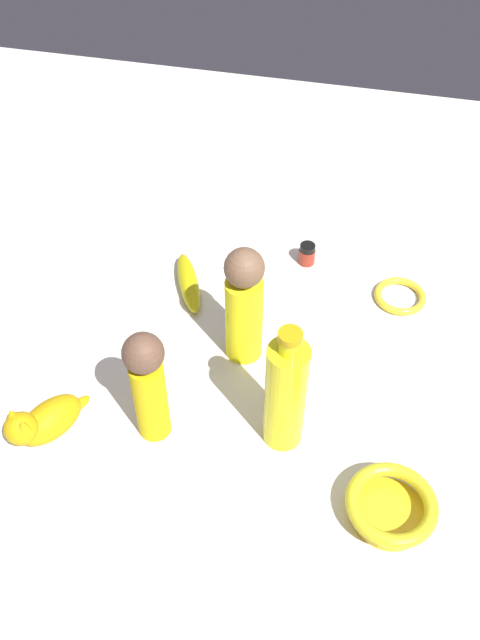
% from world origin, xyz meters
% --- Properties ---
extents(ground, '(2.00, 2.00, 0.00)m').
position_xyz_m(ground, '(0.00, 0.00, 0.00)').
color(ground, silver).
extents(bangle, '(0.10, 0.10, 0.01)m').
position_xyz_m(bangle, '(0.20, -0.27, 0.01)').
color(bangle, gold).
rests_on(bangle, ground).
extents(banana, '(0.16, 0.10, 0.04)m').
position_xyz_m(banana, '(0.13, 0.13, 0.02)').
color(banana, '#B9AE0E').
rests_on(banana, ground).
extents(person_figure_adult, '(0.06, 0.06, 0.22)m').
position_xyz_m(person_figure_adult, '(-0.19, 0.10, 0.12)').
color(person_figure_adult, '#DABF0D').
rests_on(person_figure_adult, ground).
extents(nail_polish_jar, '(0.03, 0.03, 0.04)m').
position_xyz_m(nail_polish_jar, '(0.26, -0.08, 0.02)').
color(nail_polish_jar, maroon).
rests_on(nail_polish_jar, ground).
extents(bottle_tall, '(0.06, 0.06, 0.25)m').
position_xyz_m(bottle_tall, '(-0.16, -0.11, 0.11)').
color(bottle_tall, yellow).
rests_on(bottle_tall, ground).
extents(cat_figurine, '(0.14, 0.11, 0.09)m').
position_xyz_m(cat_figurine, '(-0.25, 0.26, 0.04)').
color(cat_figurine, '#C8990C').
rests_on(cat_figurine, ground).
extents(person_figure_child, '(0.07, 0.07, 0.24)m').
position_xyz_m(person_figure_child, '(0.00, -0.01, 0.12)').
color(person_figure_child, yellow).
rests_on(person_figure_child, ground).
extents(bowl, '(0.14, 0.14, 0.04)m').
position_xyz_m(bowl, '(-0.26, -0.29, 0.03)').
color(bowl, gold).
rests_on(bowl, ground).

